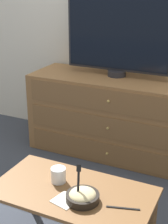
% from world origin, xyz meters
% --- Properties ---
extents(ground_plane, '(12.00, 12.00, 0.00)m').
position_xyz_m(ground_plane, '(0.00, 0.00, 0.00)').
color(ground_plane, '#383D47').
extents(wall_back, '(12.00, 0.05, 2.60)m').
position_xyz_m(wall_back, '(0.00, 0.03, 1.30)').
color(wall_back, silver).
rests_on(wall_back, ground_plane).
extents(dresser, '(1.60, 0.55, 0.71)m').
position_xyz_m(dresser, '(0.08, -0.29, 0.35)').
color(dresser, olive).
rests_on(dresser, ground_plane).
extents(tv, '(0.93, 0.16, 0.68)m').
position_xyz_m(tv, '(0.02, -0.23, 1.06)').
color(tv, '#232328').
rests_on(tv, dresser).
extents(coffee_table, '(0.89, 0.48, 0.43)m').
position_xyz_m(coffee_table, '(0.27, -1.57, 0.36)').
color(coffee_table, brown).
rests_on(coffee_table, ground_plane).
extents(takeout_bowl, '(0.18, 0.18, 0.20)m').
position_xyz_m(takeout_bowl, '(0.36, -1.63, 0.45)').
color(takeout_bowl, black).
rests_on(takeout_bowl, coffee_table).
extents(drink_cup, '(0.09, 0.09, 0.09)m').
position_xyz_m(drink_cup, '(0.15, -1.52, 0.46)').
color(drink_cup, '#9E6638').
rests_on(drink_cup, coffee_table).
extents(napkin, '(0.14, 0.14, 0.00)m').
position_xyz_m(napkin, '(0.28, -1.66, 0.43)').
color(napkin, silver).
rests_on(napkin, coffee_table).
extents(knife, '(0.17, 0.06, 0.01)m').
position_xyz_m(knife, '(0.57, -1.60, 0.43)').
color(knife, black).
rests_on(knife, coffee_table).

